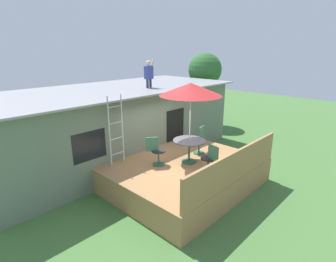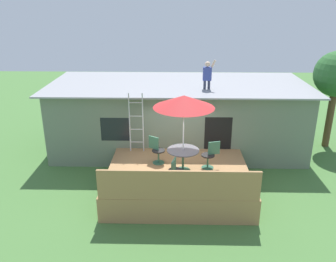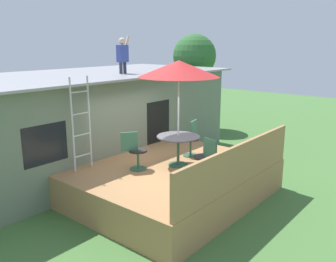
{
  "view_description": "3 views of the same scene",
  "coord_description": "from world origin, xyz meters",
  "px_view_note": "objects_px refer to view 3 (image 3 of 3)",
  "views": [
    {
      "loc": [
        -6.08,
        -5.19,
        4.29
      ],
      "look_at": [
        0.24,
        0.83,
        1.61
      ],
      "focal_mm": 28.56,
      "sensor_mm": 36.0,
      "label": 1
    },
    {
      "loc": [
        -0.09,
        -10.49,
        6.12
      ],
      "look_at": [
        -0.36,
        0.7,
        1.84
      ],
      "focal_mm": 37.61,
      "sensor_mm": 36.0,
      "label": 2
    },
    {
      "loc": [
        -6.45,
        -5.35,
        3.72
      ],
      "look_at": [
        0.6,
        0.51,
        1.47
      ],
      "focal_mm": 38.4,
      "sensor_mm": 36.0,
      "label": 3
    }
  ],
  "objects_px": {
    "patio_chair_left": "(135,151)",
    "patio_chair_near": "(206,158)",
    "patio_table": "(178,142)",
    "person_figure": "(123,53)",
    "step_ladder": "(81,124)",
    "patio_chair_right": "(192,138)",
    "patio_umbrella": "(179,69)",
    "backyard_tree": "(194,57)"
  },
  "relations": [
    {
      "from": "step_ladder",
      "to": "person_figure",
      "type": "height_order",
      "value": "person_figure"
    },
    {
      "from": "person_figure",
      "to": "patio_chair_left",
      "type": "relative_size",
      "value": 1.21
    },
    {
      "from": "person_figure",
      "to": "patio_umbrella",
      "type": "bearing_deg",
      "value": -108.18
    },
    {
      "from": "patio_chair_left",
      "to": "patio_chair_right",
      "type": "relative_size",
      "value": 1.0
    },
    {
      "from": "patio_table",
      "to": "backyard_tree",
      "type": "distance_m",
      "value": 7.73
    },
    {
      "from": "step_ladder",
      "to": "patio_chair_right",
      "type": "distance_m",
      "value": 2.94
    },
    {
      "from": "patio_table",
      "to": "person_figure",
      "type": "bearing_deg",
      "value": 71.82
    },
    {
      "from": "step_ladder",
      "to": "patio_chair_near",
      "type": "height_order",
      "value": "step_ladder"
    },
    {
      "from": "patio_chair_right",
      "to": "patio_chair_near",
      "type": "height_order",
      "value": "same"
    },
    {
      "from": "patio_chair_left",
      "to": "patio_chair_right",
      "type": "distance_m",
      "value": 1.81
    },
    {
      "from": "patio_chair_near",
      "to": "backyard_tree",
      "type": "height_order",
      "value": "backyard_tree"
    },
    {
      "from": "step_ladder",
      "to": "patio_chair_near",
      "type": "bearing_deg",
      "value": -61.1
    },
    {
      "from": "step_ladder",
      "to": "patio_chair_left",
      "type": "bearing_deg",
      "value": -50.71
    },
    {
      "from": "patio_umbrella",
      "to": "patio_chair_near",
      "type": "xyz_separation_m",
      "value": [
        -0.26,
        -0.98,
        -1.89
      ]
    },
    {
      "from": "person_figure",
      "to": "patio_chair_near",
      "type": "distance_m",
      "value": 4.57
    },
    {
      "from": "patio_table",
      "to": "patio_chair_near",
      "type": "xyz_separation_m",
      "value": [
        -0.26,
        -0.98,
        -0.13
      ]
    },
    {
      "from": "patio_chair_right",
      "to": "patio_chair_near",
      "type": "relative_size",
      "value": 1.0
    },
    {
      "from": "step_ladder",
      "to": "patio_chair_right",
      "type": "relative_size",
      "value": 2.39
    },
    {
      "from": "person_figure",
      "to": "patio_chair_near",
      "type": "bearing_deg",
      "value": -107.35
    },
    {
      "from": "patio_chair_right",
      "to": "patio_chair_near",
      "type": "distance_m",
      "value": 1.68
    },
    {
      "from": "backyard_tree",
      "to": "patio_chair_right",
      "type": "bearing_deg",
      "value": -144.74
    },
    {
      "from": "patio_chair_left",
      "to": "backyard_tree",
      "type": "relative_size",
      "value": 0.22
    },
    {
      "from": "patio_umbrella",
      "to": "step_ladder",
      "type": "xyz_separation_m",
      "value": [
        -1.66,
        1.55,
        -1.25
      ]
    },
    {
      "from": "step_ladder",
      "to": "patio_chair_near",
      "type": "relative_size",
      "value": 2.39
    },
    {
      "from": "patio_table",
      "to": "step_ladder",
      "type": "xyz_separation_m",
      "value": [
        -1.66,
        1.55,
        0.51
      ]
    },
    {
      "from": "patio_table",
      "to": "backyard_tree",
      "type": "relative_size",
      "value": 0.25
    },
    {
      "from": "step_ladder",
      "to": "patio_chair_near",
      "type": "distance_m",
      "value": 2.97
    },
    {
      "from": "patio_umbrella",
      "to": "step_ladder",
      "type": "distance_m",
      "value": 2.59
    },
    {
      "from": "patio_chair_left",
      "to": "backyard_tree",
      "type": "distance_m",
      "value": 8.23
    },
    {
      "from": "person_figure",
      "to": "patio_chair_right",
      "type": "bearing_deg",
      "value": -90.92
    },
    {
      "from": "person_figure",
      "to": "patio_chair_right",
      "type": "distance_m",
      "value": 3.4
    },
    {
      "from": "patio_umbrella",
      "to": "patio_chair_right",
      "type": "xyz_separation_m",
      "value": [
        0.89,
        0.24,
        -1.89
      ]
    },
    {
      "from": "patio_table",
      "to": "patio_chair_near",
      "type": "bearing_deg",
      "value": -104.9
    },
    {
      "from": "patio_umbrella",
      "to": "patio_chair_left",
      "type": "bearing_deg",
      "value": 145.71
    },
    {
      "from": "patio_table",
      "to": "person_figure",
      "type": "height_order",
      "value": "person_figure"
    },
    {
      "from": "patio_umbrella",
      "to": "patio_chair_near",
      "type": "distance_m",
      "value": 2.15
    },
    {
      "from": "patio_umbrella",
      "to": "patio_chair_right",
      "type": "relative_size",
      "value": 2.76
    },
    {
      "from": "patio_chair_left",
      "to": "backyard_tree",
      "type": "bearing_deg",
      "value": 60.09
    },
    {
      "from": "patio_chair_left",
      "to": "patio_chair_near",
      "type": "xyz_separation_m",
      "value": [
        0.62,
        -1.58,
        0.0
      ]
    },
    {
      "from": "patio_chair_left",
      "to": "patio_chair_near",
      "type": "relative_size",
      "value": 1.0
    },
    {
      "from": "patio_chair_right",
      "to": "patio_chair_near",
      "type": "bearing_deg",
      "value": 31.45
    },
    {
      "from": "person_figure",
      "to": "patio_table",
      "type": "bearing_deg",
      "value": -108.18
    }
  ]
}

